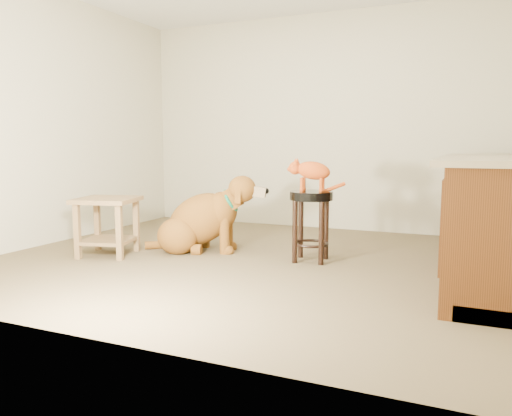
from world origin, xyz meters
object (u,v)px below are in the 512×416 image
at_px(tabby_kitten, 310,172).
at_px(golden_retriever, 202,221).
at_px(wood_stool, 477,222).
at_px(side_table, 107,217).
at_px(padded_stool, 311,212).

bearing_deg(tabby_kitten, golden_retriever, 174.78).
height_order(wood_stool, golden_retriever, golden_retriever).
xyz_separation_m(wood_stool, side_table, (-3.16, -1.11, 0.00)).
bearing_deg(side_table, tabby_kitten, 16.14).
xyz_separation_m(padded_stool, tabby_kitten, (-0.01, -0.00, 0.35)).
relative_size(golden_retriever, tabby_kitten, 2.41).
distance_m(golden_retriever, tabby_kitten, 1.20).
distance_m(side_table, golden_retriever, 0.88).
relative_size(wood_stool, tabby_kitten, 1.35).
relative_size(wood_stool, golden_retriever, 0.56).
height_order(side_table, tabby_kitten, tabby_kitten).
bearing_deg(side_table, golden_retriever, 35.58).
bearing_deg(wood_stool, side_table, -160.62).
height_order(padded_stool, golden_retriever, golden_retriever).
bearing_deg(wood_stool, golden_retriever, -166.19).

